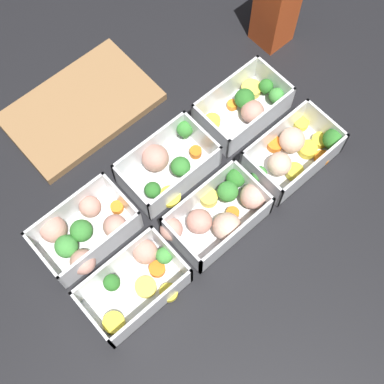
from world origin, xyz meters
TOP-DOWN VIEW (x-y plane):
  - ground_plane at (0.00, 0.00)m, footprint 4.00×4.00m
  - container_near_left at (-0.17, -0.06)m, footprint 0.17×0.13m
  - container_near_center at (0.01, -0.06)m, footprint 0.20×0.12m
  - container_near_right at (0.19, -0.06)m, footprint 0.18×0.11m
  - container_far_left at (-0.19, 0.07)m, footprint 0.17×0.14m
  - container_far_center at (0.00, 0.07)m, footprint 0.17×0.13m
  - container_far_right at (0.20, 0.06)m, footprint 0.17×0.10m
  - juice_carton at (0.36, 0.16)m, footprint 0.07×0.07m
  - cutting_board at (-0.04, 0.28)m, footprint 0.28×0.18m

SIDE VIEW (x-z plane):
  - ground_plane at x=0.00m, z-range 0.00..0.00m
  - cutting_board at x=-0.04m, z-range 0.00..0.02m
  - container_near_left at x=-0.17m, z-range -0.01..0.05m
  - container_far_right at x=0.20m, z-range -0.01..0.06m
  - container_near_right at x=0.19m, z-range -0.01..0.06m
  - container_near_center at x=0.01m, z-range -0.01..0.06m
  - container_far_center at x=0.00m, z-range -0.01..0.06m
  - container_far_left at x=-0.19m, z-range -0.01..0.06m
  - juice_carton at x=0.36m, z-range -0.01..0.20m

